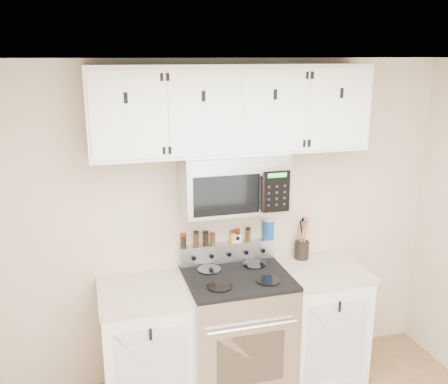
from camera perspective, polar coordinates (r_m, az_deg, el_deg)
name	(u,v)px	position (r m, az deg, el deg)	size (l,w,h in m)	color
back_wall	(226,223)	(3.90, 0.23, -3.60)	(3.50, 0.01, 2.50)	tan
ceiling	(349,62)	(2.07, 14.12, 14.22)	(3.50, 3.50, 0.01)	white
range	(237,331)	(3.95, 1.53, -15.61)	(0.76, 0.65, 1.10)	#B7B7BA
base_cabinet_left	(146,346)	(3.86, -8.86, -17.03)	(0.64, 0.62, 0.92)	white
base_cabinet_right	(318,320)	(4.21, 10.73, -14.18)	(0.64, 0.62, 0.92)	white
microwave	(233,182)	(3.62, 1.07, 1.14)	(0.76, 0.44, 0.42)	#9E9EA3
upper_cabinets	(233,109)	(3.55, 0.99, 9.41)	(2.00, 0.35, 0.62)	white
utensil_crock	(302,248)	(4.11, 8.87, -6.39)	(0.12, 0.12, 0.34)	black
kitchen_timer	(237,238)	(3.93, 1.48, -5.26)	(0.06, 0.05, 0.07)	white
salt_canister	(268,229)	(3.99, 5.07, -4.22)	(0.09, 0.09, 0.17)	#154795
spice_jar_0	(183,241)	(3.82, -4.66, -5.55)	(0.05, 0.05, 0.11)	black
spice_jar_1	(196,239)	(3.84, -3.18, -5.35)	(0.04, 0.04, 0.12)	#3D260E
spice_jar_2	(206,238)	(3.86, -2.08, -5.29)	(0.04, 0.04, 0.11)	black
spice_jar_3	(213,239)	(3.88, -1.28, -5.36)	(0.04, 0.04, 0.09)	#453210
spice_jar_4	(233,236)	(3.92, 1.05, -5.11)	(0.04, 0.04, 0.10)	yellow
spice_jar_5	(237,236)	(3.92, 1.53, -5.00)	(0.04, 0.04, 0.10)	black
spice_jar_6	(248,234)	(3.95, 2.79, -4.83)	(0.04, 0.04, 0.11)	#433010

